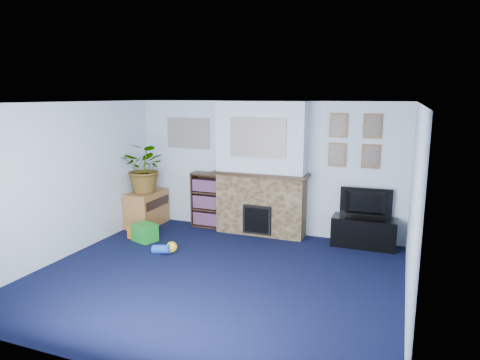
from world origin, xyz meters
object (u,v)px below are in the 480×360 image
at_px(television, 366,203).
at_px(sideboard, 147,208).
at_px(tv_stand, 364,233).
at_px(bookshelf, 207,201).

bearing_deg(television, sideboard, 1.69).
height_order(tv_stand, sideboard, sideboard).
relative_size(tv_stand, bookshelf, 0.99).
bearing_deg(tv_stand, sideboard, -176.06).
height_order(tv_stand, television, television).
bearing_deg(television, tv_stand, 87.47).
bearing_deg(sideboard, television, 4.22).
relative_size(tv_stand, sideboard, 1.21).
relative_size(bookshelf, sideboard, 1.22).
distance_m(tv_stand, sideboard, 4.08).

